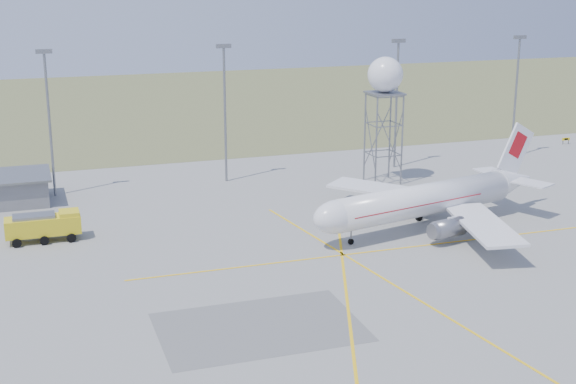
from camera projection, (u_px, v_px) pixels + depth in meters
name	position (u px, v px, depth m)	size (l,w,h in m)	color
ground	(553.00, 369.00, 64.04)	(400.00, 400.00, 0.00)	#999994
grass_strip	(190.00, 103.00, 191.91)	(400.00, 120.00, 0.03)	#5C6638
mast_a	(49.00, 111.00, 110.35)	(2.20, 0.50, 20.50)	slate
mast_b	(225.00, 102.00, 118.03)	(2.20, 0.50, 20.50)	slate
mast_c	(397.00, 93.00, 126.63)	(2.20, 0.50, 20.50)	slate
mast_d	(516.00, 87.00, 133.38)	(2.20, 0.50, 20.50)	slate
taxi_sign_near	(566.00, 139.00, 146.64)	(1.60, 0.17, 1.20)	black
airliner_main	(426.00, 200.00, 98.02)	(34.44, 32.84, 11.81)	white
radar_tower	(384.00, 113.00, 117.67)	(5.18, 5.18, 18.75)	slate
fire_truck	(45.00, 227.00, 94.01)	(8.59, 3.48, 3.43)	yellow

